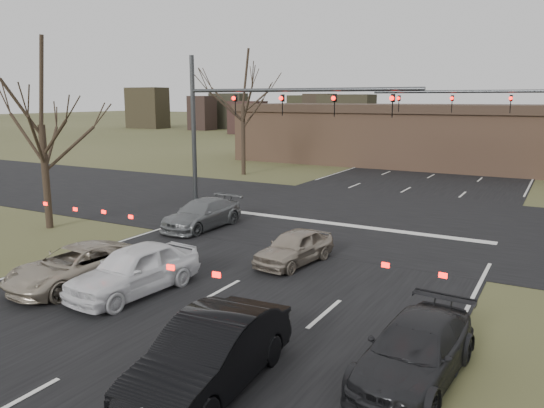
% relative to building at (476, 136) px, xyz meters
% --- Properties ---
extents(ground, '(360.00, 360.00, 0.00)m').
position_rel_building_xyz_m(ground, '(-2.00, -38.00, -2.67)').
color(ground, '#434625').
rests_on(ground, ground).
extents(road_main, '(14.00, 300.00, 0.02)m').
position_rel_building_xyz_m(road_main, '(-2.00, 22.00, -2.66)').
color(road_main, black).
rests_on(road_main, ground).
extents(road_cross, '(200.00, 14.00, 0.02)m').
position_rel_building_xyz_m(road_cross, '(-2.00, -23.00, -2.65)').
color(road_cross, black).
rests_on(road_cross, ground).
extents(building, '(42.40, 10.40, 5.30)m').
position_rel_building_xyz_m(building, '(0.00, 0.00, 0.00)').
color(building, '#8C644B').
rests_on(building, ground).
extents(mast_arm_near, '(12.12, 0.24, 8.00)m').
position_rel_building_xyz_m(mast_arm_near, '(-7.23, -25.00, 2.41)').
color(mast_arm_near, '#383A3D').
rests_on(mast_arm_near, ground).
extents(mast_arm_far, '(11.12, 0.24, 8.00)m').
position_rel_building_xyz_m(mast_arm_far, '(4.18, -15.00, 2.35)').
color(mast_arm_far, '#383A3D').
rests_on(mast_arm_far, ground).
extents(tree_left_near, '(5.10, 5.10, 8.50)m').
position_rel_building_xyz_m(tree_left_near, '(-13.50, -32.00, 3.90)').
color(tree_left_near, black).
rests_on(tree_left_near, ground).
extents(tree_left_far, '(5.70, 5.70, 9.50)m').
position_rel_building_xyz_m(tree_left_far, '(-15.00, -13.00, 4.68)').
color(tree_left_far, black).
rests_on(tree_left_far, ground).
extents(car_silver_suv, '(2.43, 4.65, 1.25)m').
position_rel_building_xyz_m(car_silver_suv, '(-6.30, -36.66, -2.04)').
color(car_silver_suv, '#ACA08B').
rests_on(car_silver_suv, ground).
extents(car_white_sedan, '(2.15, 4.53, 1.50)m').
position_rel_building_xyz_m(car_white_sedan, '(-4.19, -36.30, -1.92)').
color(car_white_sedan, white).
rests_on(car_white_sedan, ground).
extents(car_black_hatch, '(1.94, 4.71, 1.52)m').
position_rel_building_xyz_m(car_black_hatch, '(1.00, -39.59, -1.91)').
color(car_black_hatch, black).
rests_on(car_black_hatch, ground).
extents(car_charcoal_sedan, '(2.07, 4.43, 1.25)m').
position_rel_building_xyz_m(car_charcoal_sedan, '(4.50, -37.16, -2.04)').
color(car_charcoal_sedan, black).
rests_on(car_charcoal_sedan, ground).
extents(car_grey_ahead, '(1.96, 4.53, 1.30)m').
position_rel_building_xyz_m(car_grey_ahead, '(-7.38, -28.62, -2.02)').
color(car_grey_ahead, slate).
rests_on(car_grey_ahead, ground).
extents(car_silver_ahead, '(1.91, 3.74, 1.22)m').
position_rel_building_xyz_m(car_silver_ahead, '(-1.29, -31.33, -2.06)').
color(car_silver_ahead, '#A19482').
rests_on(car_silver_ahead, ground).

